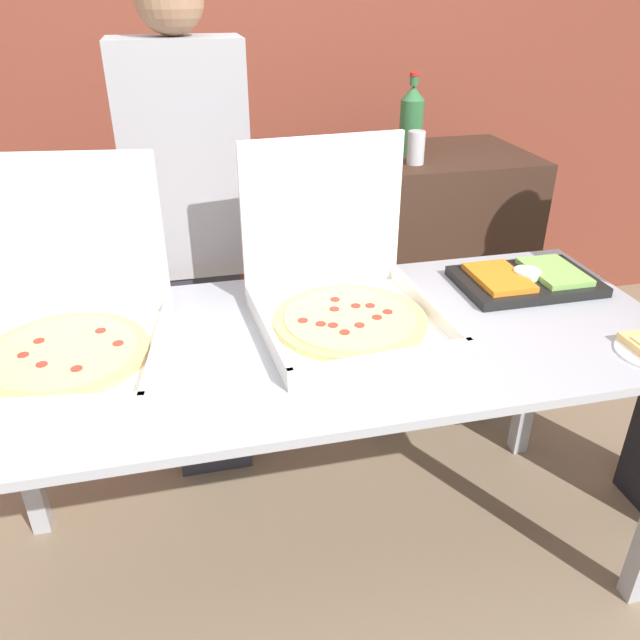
{
  "coord_description": "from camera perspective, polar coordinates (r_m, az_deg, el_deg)",
  "views": [
    {
      "loc": [
        -0.34,
        -1.44,
        1.74
      ],
      "look_at": [
        0.0,
        0.0,
        0.93
      ],
      "focal_mm": 35.0,
      "sensor_mm": 36.0,
      "label": 1
    }
  ],
  "objects": [
    {
      "name": "soda_can_silver",
      "position": [
        2.48,
        8.77,
        15.31
      ],
      "size": [
        0.07,
        0.07,
        0.12
      ],
      "color": "silver",
      "rests_on": "sideboard_podium"
    },
    {
      "name": "pizza_box_far_left",
      "position": [
        1.76,
        2.11,
        2.48
      ],
      "size": [
        0.52,
        0.54,
        0.48
      ],
      "rotation": [
        0.0,
        0.0,
        0.07
      ],
      "color": "white",
      "rests_on": "buffet_table"
    },
    {
      "name": "veggie_tray",
      "position": [
        2.1,
        18.31,
        3.55
      ],
      "size": [
        0.43,
        0.28,
        0.05
      ],
      "color": "black",
      "rests_on": "buffet_table"
    },
    {
      "name": "brick_wall_behind",
      "position": [
        3.18,
        -7.62,
        22.19
      ],
      "size": [
        10.0,
        0.06,
        2.8
      ],
      "color": "brown",
      "rests_on": "ground_plane"
    },
    {
      "name": "sideboard_podium",
      "position": [
        2.85,
        9.32,
        3.72
      ],
      "size": [
        0.79,
        0.56,
        1.12
      ],
      "color": "#382319",
      "rests_on": "ground_plane"
    },
    {
      "name": "soda_bottle",
      "position": [
        2.62,
        8.36,
        17.7
      ],
      "size": [
        0.09,
        0.09,
        0.31
      ],
      "color": "#2D6638",
      "rests_on": "sideboard_podium"
    },
    {
      "name": "pizza_box_near_left",
      "position": [
        1.73,
        -22.18,
        -0.3
      ],
      "size": [
        0.55,
        0.56,
        0.48
      ],
      "rotation": [
        0.0,
        0.0,
        -0.15
      ],
      "color": "white",
      "rests_on": "buffet_table"
    },
    {
      "name": "person_guest_plaid",
      "position": [
        2.21,
        -11.42,
        6.82
      ],
      "size": [
        0.4,
        0.22,
        1.8
      ],
      "rotation": [
        0.0,
        0.0,
        3.14
      ],
      "color": "#2D2D38",
      "rests_on": "ground_plane"
    },
    {
      "name": "ground_plane",
      "position": [
        2.29,
        0.0,
        -21.0
      ],
      "size": [
        16.0,
        16.0,
        0.0
      ],
      "primitive_type": "plane",
      "color": "#847056"
    },
    {
      "name": "buffet_table",
      "position": [
        1.77,
        0.0,
        -4.66
      ],
      "size": [
        1.99,
        0.83,
        0.88
      ],
      "color": "#A8AAB2",
      "rests_on": "ground_plane"
    }
  ]
}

